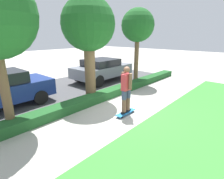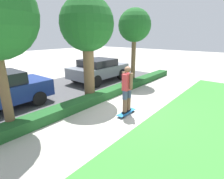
# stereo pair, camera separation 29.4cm
# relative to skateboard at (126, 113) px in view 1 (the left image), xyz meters

# --- Properties ---
(ground_plane) EXTENTS (60.00, 60.00, 0.00)m
(ground_plane) POSITION_rel_skateboard_xyz_m (0.25, 0.22, -0.08)
(ground_plane) COLOR #ADA89E
(grass_lawn_strip) EXTENTS (14.33, 4.00, 0.01)m
(grass_lawn_strip) POSITION_rel_skateboard_xyz_m (0.25, -2.78, -0.08)
(grass_lawn_strip) COLOR #388433
(grass_lawn_strip) RESTS_ON ground_plane
(street_asphalt) EXTENTS (14.33, 5.00, 0.01)m
(street_asphalt) POSITION_rel_skateboard_xyz_m (0.25, 4.42, -0.08)
(street_asphalt) COLOR #474749
(street_asphalt) RESTS_ON ground_plane
(hedge_row) EXTENTS (14.33, 0.60, 0.35)m
(hedge_row) POSITION_rel_skateboard_xyz_m (0.25, 1.82, 0.10)
(hedge_row) COLOR #1E5123
(hedge_row) RESTS_ON ground_plane
(skateboard) EXTENTS (0.93, 0.24, 0.10)m
(skateboard) POSITION_rel_skateboard_xyz_m (0.00, 0.00, 0.00)
(skateboard) COLOR #1E6BAD
(skateboard) RESTS_ON ground_plane
(skater_person) EXTENTS (0.50, 0.44, 1.71)m
(skater_person) POSITION_rel_skateboard_xyz_m (-0.00, -0.00, 0.93)
(skater_person) COLOR black
(skater_person) RESTS_ON skateboard
(tree_mid) EXTENTS (2.22, 2.22, 4.38)m
(tree_mid) POSITION_rel_skateboard_xyz_m (0.27, 2.23, 3.10)
(tree_mid) COLOR brown
(tree_mid) RESTS_ON ground_plane
(tree_far) EXTENTS (1.84, 1.84, 4.28)m
(tree_far) POSITION_rel_skateboard_xyz_m (3.91, 2.27, 3.23)
(tree_far) COLOR brown
(tree_far) RESTS_ON ground_plane
(parked_car_front) EXTENTS (3.82, 1.85, 1.46)m
(parked_car_front) POSITION_rel_skateboard_xyz_m (-2.78, 4.18, 0.68)
(parked_car_front) COLOR navy
(parked_car_front) RESTS_ON ground_plane
(parked_car_middle) EXTENTS (3.91, 2.02, 1.41)m
(parked_car_middle) POSITION_rel_skateboard_xyz_m (3.02, 4.26, 0.68)
(parked_car_middle) COLOR slate
(parked_car_middle) RESTS_ON ground_plane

